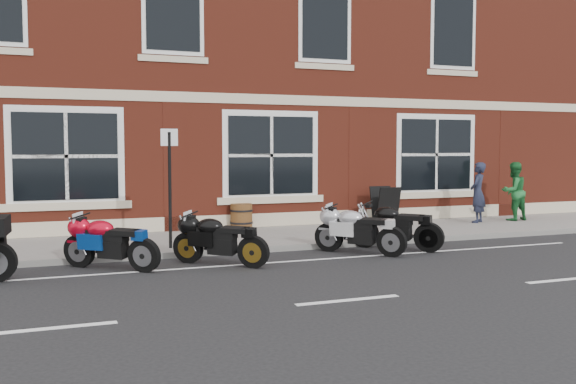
{
  "coord_description": "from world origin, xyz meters",
  "views": [
    {
      "loc": [
        -4.02,
        -11.09,
        2.18
      ],
      "look_at": [
        0.85,
        1.6,
        1.23
      ],
      "focal_mm": 40.0,
      "sensor_mm": 36.0,
      "label": 1
    }
  ],
  "objects_px": {
    "barrel_planter": "(241,216)",
    "a_board_sign": "(385,206)",
    "moto_sport_black": "(219,238)",
    "parking_sign": "(170,179)",
    "moto_sport_silver": "(358,229)",
    "moto_naked_black": "(395,225)",
    "pedestrian_left": "(478,193)",
    "pedestrian_right": "(514,191)",
    "moto_sport_red": "(110,241)"
  },
  "relations": [
    {
      "from": "barrel_planter",
      "to": "a_board_sign",
      "type": "bearing_deg",
      "value": -8.59
    },
    {
      "from": "moto_sport_black",
      "to": "parking_sign",
      "type": "xyz_separation_m",
      "value": [
        -0.6,
        1.59,
        1.02
      ]
    },
    {
      "from": "moto_sport_black",
      "to": "moto_sport_silver",
      "type": "xyz_separation_m",
      "value": [
        2.99,
        0.21,
        0.01
      ]
    },
    {
      "from": "moto_sport_silver",
      "to": "moto_sport_black",
      "type": "bearing_deg",
      "value": 144.42
    },
    {
      "from": "a_board_sign",
      "to": "barrel_planter",
      "type": "height_order",
      "value": "a_board_sign"
    },
    {
      "from": "barrel_planter",
      "to": "parking_sign",
      "type": "relative_size",
      "value": 0.26
    },
    {
      "from": "moto_naked_black",
      "to": "barrel_planter",
      "type": "relative_size",
      "value": 2.52
    },
    {
      "from": "pedestrian_left",
      "to": "barrel_planter",
      "type": "distance_m",
      "value": 6.53
    },
    {
      "from": "moto_sport_black",
      "to": "barrel_planter",
      "type": "distance_m",
      "value": 4.31
    },
    {
      "from": "moto_sport_silver",
      "to": "a_board_sign",
      "type": "distance_m",
      "value": 4.03
    },
    {
      "from": "moto_sport_black",
      "to": "moto_naked_black",
      "type": "relative_size",
      "value": 0.93
    },
    {
      "from": "a_board_sign",
      "to": "pedestrian_left",
      "type": "bearing_deg",
      "value": -7.92
    },
    {
      "from": "moto_sport_black",
      "to": "pedestrian_right",
      "type": "height_order",
      "value": "pedestrian_right"
    },
    {
      "from": "pedestrian_right",
      "to": "moto_sport_red",
      "type": "bearing_deg",
      "value": 8.99
    },
    {
      "from": "pedestrian_right",
      "to": "barrel_planter",
      "type": "bearing_deg",
      "value": -11.55
    },
    {
      "from": "parking_sign",
      "to": "pedestrian_left",
      "type": "bearing_deg",
      "value": 12.58
    },
    {
      "from": "moto_sport_black",
      "to": "moto_naked_black",
      "type": "bearing_deg",
      "value": -41.14
    },
    {
      "from": "parking_sign",
      "to": "barrel_planter",
      "type": "bearing_deg",
      "value": 50.22
    },
    {
      "from": "moto_sport_red",
      "to": "pedestrian_left",
      "type": "height_order",
      "value": "pedestrian_left"
    },
    {
      "from": "pedestrian_right",
      "to": "barrel_planter",
      "type": "xyz_separation_m",
      "value": [
        -7.71,
        0.9,
        -0.5
      ]
    },
    {
      "from": "moto_sport_red",
      "to": "pedestrian_left",
      "type": "xyz_separation_m",
      "value": [
        10.0,
        2.71,
        0.44
      ]
    },
    {
      "from": "moto_sport_red",
      "to": "moto_sport_black",
      "type": "bearing_deg",
      "value": -57.66
    },
    {
      "from": "pedestrian_right",
      "to": "parking_sign",
      "type": "bearing_deg",
      "value": 3.65
    },
    {
      "from": "moto_naked_black",
      "to": "a_board_sign",
      "type": "bearing_deg",
      "value": 22.34
    },
    {
      "from": "moto_sport_red",
      "to": "barrel_planter",
      "type": "height_order",
      "value": "moto_sport_red"
    },
    {
      "from": "pedestrian_right",
      "to": "a_board_sign",
      "type": "distance_m",
      "value": 3.95
    },
    {
      "from": "moto_sport_red",
      "to": "a_board_sign",
      "type": "distance_m",
      "value": 7.98
    },
    {
      "from": "moto_sport_silver",
      "to": "parking_sign",
      "type": "xyz_separation_m",
      "value": [
        -3.58,
        1.38,
        1.01
      ]
    },
    {
      "from": "moto_naked_black",
      "to": "moto_sport_silver",
      "type": "bearing_deg",
      "value": 150.67
    },
    {
      "from": "pedestrian_left",
      "to": "moto_naked_black",
      "type": "bearing_deg",
      "value": -5.56
    },
    {
      "from": "moto_sport_black",
      "to": "a_board_sign",
      "type": "xyz_separation_m",
      "value": [
        5.43,
        3.41,
        0.13
      ]
    },
    {
      "from": "parking_sign",
      "to": "moto_naked_black",
      "type": "bearing_deg",
      "value": -11.16
    },
    {
      "from": "moto_sport_silver",
      "to": "pedestrian_right",
      "type": "relative_size",
      "value": 0.98
    },
    {
      "from": "moto_sport_black",
      "to": "pedestrian_left",
      "type": "distance_m",
      "value": 8.63
    },
    {
      "from": "moto_sport_red",
      "to": "moto_sport_black",
      "type": "height_order",
      "value": "moto_sport_red"
    },
    {
      "from": "pedestrian_right",
      "to": "a_board_sign",
      "type": "bearing_deg",
      "value": -9.68
    },
    {
      "from": "moto_sport_red",
      "to": "parking_sign",
      "type": "bearing_deg",
      "value": -4.44
    },
    {
      "from": "pedestrian_right",
      "to": "a_board_sign",
      "type": "xyz_separation_m",
      "value": [
        -3.93,
        0.33,
        -0.31
      ]
    },
    {
      "from": "pedestrian_left",
      "to": "barrel_planter",
      "type": "relative_size",
      "value": 2.58
    },
    {
      "from": "pedestrian_right",
      "to": "parking_sign",
      "type": "xyz_separation_m",
      "value": [
        -9.95,
        -1.5,
        0.58
      ]
    },
    {
      "from": "moto_sport_red",
      "to": "a_board_sign",
      "type": "relative_size",
      "value": 1.52
    },
    {
      "from": "moto_naked_black",
      "to": "barrel_planter",
      "type": "distance_m",
      "value": 4.26
    },
    {
      "from": "moto_naked_black",
      "to": "pedestrian_left",
      "type": "height_order",
      "value": "pedestrian_left"
    },
    {
      "from": "moto_sport_red",
      "to": "parking_sign",
      "type": "xyz_separation_m",
      "value": [
        1.32,
        1.29,
        1.01
      ]
    },
    {
      "from": "moto_sport_silver",
      "to": "pedestrian_left",
      "type": "xyz_separation_m",
      "value": [
        5.09,
        2.81,
        0.43
      ]
    },
    {
      "from": "a_board_sign",
      "to": "barrel_planter",
      "type": "relative_size",
      "value": 1.61
    },
    {
      "from": "moto_sport_black",
      "to": "pedestrian_left",
      "type": "height_order",
      "value": "pedestrian_left"
    },
    {
      "from": "pedestrian_right",
      "to": "barrel_planter",
      "type": "height_order",
      "value": "pedestrian_right"
    },
    {
      "from": "barrel_planter",
      "to": "moto_sport_silver",
      "type": "bearing_deg",
      "value": -70.4
    },
    {
      "from": "a_board_sign",
      "to": "moto_sport_red",
      "type": "bearing_deg",
      "value": -156.35
    }
  ]
}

